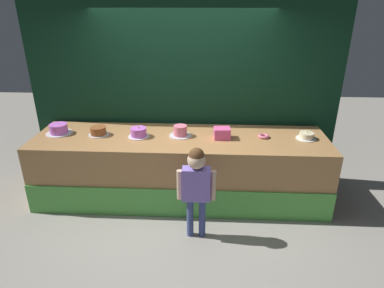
{
  "coord_description": "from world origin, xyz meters",
  "views": [
    {
      "loc": [
        0.38,
        -3.59,
        2.61
      ],
      "look_at": [
        0.17,
        0.31,
        0.9
      ],
      "focal_mm": 31.2,
      "sensor_mm": 36.0,
      "label": 1
    }
  ],
  "objects": [
    {
      "name": "cake_far_right",
      "position": [
        1.67,
        0.55,
        0.95
      ],
      "size": [
        0.27,
        0.27,
        0.13
      ],
      "color": "white",
      "rests_on": "stage_platform"
    },
    {
      "name": "stage_platform",
      "position": [
        0.0,
        0.51,
        0.45
      ],
      "size": [
        3.93,
        1.06,
        0.91
      ],
      "color": "#B27F4C",
      "rests_on": "ground_plane"
    },
    {
      "name": "child_figure",
      "position": [
        0.25,
        -0.36,
        0.74
      ],
      "size": [
        0.44,
        0.2,
        1.14
      ],
      "color": "#3F4C8C",
      "rests_on": "ground_plane"
    },
    {
      "name": "cake_far_left",
      "position": [
        -1.67,
        0.56,
        0.97
      ],
      "size": [
        0.35,
        0.35,
        0.13
      ],
      "color": "white",
      "rests_on": "stage_platform"
    },
    {
      "name": "cake_left",
      "position": [
        -1.11,
        0.54,
        0.96
      ],
      "size": [
        0.28,
        0.28,
        0.15
      ],
      "color": "silver",
      "rests_on": "stage_platform"
    },
    {
      "name": "curtain_backdrop",
      "position": [
        0.0,
        1.14,
        1.44
      ],
      "size": [
        4.47,
        0.08,
        2.88
      ],
      "primitive_type": "cube",
      "color": "#113823",
      "rests_on": "ground_plane"
    },
    {
      "name": "ground_plane",
      "position": [
        0.0,
        0.0,
        0.0
      ],
      "size": [
        12.0,
        12.0,
        0.0
      ],
      "primitive_type": "plane",
      "color": "gray"
    },
    {
      "name": "donut",
      "position": [
        1.11,
        0.56,
        0.93
      ],
      "size": [
        0.15,
        0.15,
        0.04
      ],
      "primitive_type": "torus",
      "color": "pink",
      "rests_on": "stage_platform"
    },
    {
      "name": "pink_box",
      "position": [
        0.56,
        0.51,
        0.98
      ],
      "size": [
        0.22,
        0.19,
        0.14
      ],
      "primitive_type": "cube",
      "rotation": [
        0.0,
        0.0,
        0.07
      ],
      "color": "#F55AA0",
      "rests_on": "stage_platform"
    },
    {
      "name": "cake_center",
      "position": [
        -0.56,
        0.5,
        0.97
      ],
      "size": [
        0.28,
        0.28,
        0.18
      ],
      "color": "white",
      "rests_on": "stage_platform"
    },
    {
      "name": "cake_right",
      "position": [
        0.0,
        0.56,
        0.98
      ],
      "size": [
        0.31,
        0.31,
        0.15
      ],
      "color": "silver",
      "rests_on": "stage_platform"
    }
  ]
}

